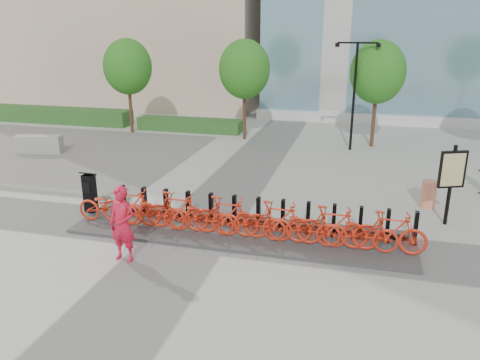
% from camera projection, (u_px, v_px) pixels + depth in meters
% --- Properties ---
extents(ground, '(120.00, 120.00, 0.00)m').
position_uv_depth(ground, '(193.00, 233.00, 13.33)').
color(ground, '#9FA092').
extents(gravel_patch, '(14.00, 14.00, 0.00)m').
position_uv_depth(gravel_patch, '(45.00, 151.00, 22.17)').
color(gravel_patch, slate).
rests_on(gravel_patch, ground).
extents(hedge_a, '(10.00, 1.40, 0.90)m').
position_uv_depth(hedge_a, '(55.00, 115.00, 28.98)').
color(hedge_a, '#1F561B').
rests_on(hedge_a, ground).
extents(hedge_b, '(6.00, 1.20, 0.70)m').
position_uv_depth(hedge_b, '(190.00, 125.00, 26.58)').
color(hedge_b, '#1F561B').
rests_on(hedge_b, ground).
extents(tree_0, '(2.60, 2.60, 5.10)m').
position_uv_depth(tree_0, '(128.00, 67.00, 25.19)').
color(tree_0, '#4B331C').
rests_on(tree_0, ground).
extents(tree_1, '(2.60, 2.60, 5.10)m').
position_uv_depth(tree_1, '(244.00, 69.00, 23.63)').
color(tree_1, '#4B331C').
rests_on(tree_1, ground).
extents(tree_2, '(2.60, 2.60, 5.10)m').
position_uv_depth(tree_2, '(378.00, 72.00, 22.08)').
color(tree_2, '#4B331C').
rests_on(tree_2, ground).
extents(streetlamp, '(2.00, 0.20, 5.00)m').
position_uv_depth(streetlamp, '(355.00, 84.00, 21.54)').
color(streetlamp, black).
rests_on(streetlamp, ground).
extents(dock_pad, '(9.60, 2.40, 0.08)m').
position_uv_depth(dock_pad, '(240.00, 232.00, 13.29)').
color(dock_pad, '#3F3F3F').
rests_on(dock_pad, ground).
extents(dock_rail_posts, '(8.74, 0.50, 0.85)m').
position_uv_depth(dock_rail_posts, '(258.00, 212.00, 13.48)').
color(dock_rail_posts, black).
rests_on(dock_rail_posts, dock_pad).
extents(bike_0, '(1.93, 0.67, 1.01)m').
position_uv_depth(bike_0, '(108.00, 206.00, 13.73)').
color(bike_0, red).
rests_on(bike_0, dock_pad).
extents(bike_1, '(1.87, 0.53, 1.12)m').
position_uv_depth(bike_1, '(130.00, 207.00, 13.54)').
color(bike_1, red).
rests_on(bike_1, dock_pad).
extents(bike_2, '(1.93, 0.67, 1.01)m').
position_uv_depth(bike_2, '(154.00, 211.00, 13.39)').
color(bike_2, red).
rests_on(bike_2, dock_pad).
extents(bike_3, '(1.87, 0.53, 1.12)m').
position_uv_depth(bike_3, '(177.00, 211.00, 13.20)').
color(bike_3, red).
rests_on(bike_3, dock_pad).
extents(bike_4, '(1.93, 0.67, 1.01)m').
position_uv_depth(bike_4, '(201.00, 215.00, 13.04)').
color(bike_4, red).
rests_on(bike_4, dock_pad).
extents(bike_5, '(1.87, 0.53, 1.12)m').
position_uv_depth(bike_5, '(226.00, 216.00, 12.85)').
color(bike_5, red).
rests_on(bike_5, dock_pad).
extents(bike_6, '(1.93, 0.67, 1.01)m').
position_uv_depth(bike_6, '(251.00, 221.00, 12.70)').
color(bike_6, red).
rests_on(bike_6, dock_pad).
extents(bike_7, '(1.87, 0.53, 1.12)m').
position_uv_depth(bike_7, '(277.00, 221.00, 12.51)').
color(bike_7, red).
rests_on(bike_7, dock_pad).
extents(bike_8, '(1.93, 0.67, 1.01)m').
position_uv_depth(bike_8, '(304.00, 226.00, 12.35)').
color(bike_8, red).
rests_on(bike_8, dock_pad).
extents(bike_9, '(1.87, 0.53, 1.12)m').
position_uv_depth(bike_9, '(332.00, 227.00, 12.16)').
color(bike_9, red).
rests_on(bike_9, dock_pad).
extents(bike_10, '(1.93, 0.67, 1.01)m').
position_uv_depth(bike_10, '(360.00, 232.00, 12.01)').
color(bike_10, red).
rests_on(bike_10, dock_pad).
extents(bike_11, '(1.87, 0.53, 1.12)m').
position_uv_depth(bike_11, '(390.00, 233.00, 11.82)').
color(bike_11, red).
rests_on(bike_11, dock_pad).
extents(kiosk, '(0.42, 0.36, 1.32)m').
position_uv_depth(kiosk, '(90.00, 192.00, 14.50)').
color(kiosk, black).
rests_on(kiosk, dock_pad).
extents(worker_red, '(0.75, 0.53, 1.93)m').
position_uv_depth(worker_red, '(122.00, 224.00, 11.51)').
color(worker_red, red).
rests_on(worker_red, ground).
extents(construction_barrel, '(0.50, 0.50, 0.90)m').
position_uv_depth(construction_barrel, '(429.00, 194.00, 15.12)').
color(construction_barrel, '#FC4B0B').
rests_on(construction_barrel, ground).
extents(jersey_barrier, '(2.22, 1.05, 0.83)m').
position_uv_depth(jersey_barrier, '(39.00, 144.00, 21.78)').
color(jersey_barrier, '#959595').
rests_on(jersey_barrier, ground).
extents(map_sign, '(0.77, 0.41, 2.42)m').
position_uv_depth(map_sign, '(452.00, 173.00, 13.45)').
color(map_sign, black).
rests_on(map_sign, ground).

